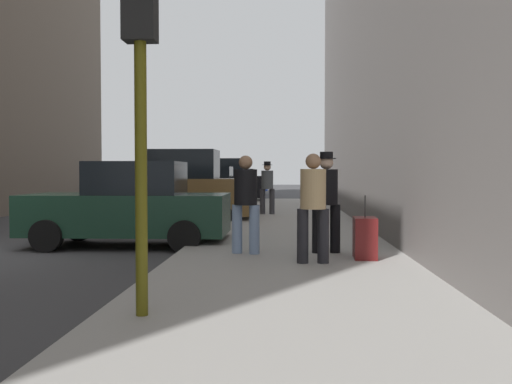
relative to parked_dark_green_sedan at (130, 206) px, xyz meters
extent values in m
cube|color=gray|center=(3.35, -1.45, -0.77)|extent=(4.00, 40.00, 0.15)
cube|color=#193828|center=(-0.05, 0.00, -0.16)|extent=(4.21, 1.87, 0.84)
cube|color=black|center=(0.15, 0.00, 0.59)|extent=(1.90, 1.58, 0.70)
cylinder|color=black|center=(-1.42, 0.91, -0.53)|extent=(0.64, 0.22, 0.64)
cylinder|color=black|center=(-1.41, -0.93, -0.53)|extent=(0.64, 0.22, 0.64)
cylinder|color=black|center=(1.31, 0.93, -0.53)|extent=(0.64, 0.22, 0.64)
cylinder|color=black|center=(1.32, -0.91, -0.53)|extent=(0.64, 0.22, 0.64)
cube|color=brown|center=(-0.05, 5.51, -0.03)|extent=(4.61, 1.86, 1.10)
cube|color=black|center=(0.15, 5.51, 0.95)|extent=(2.08, 1.57, 0.90)
cylinder|color=black|center=(-1.54, 6.43, -0.53)|extent=(0.64, 0.22, 0.64)
cylinder|color=black|center=(-1.55, 4.59, -0.53)|extent=(0.64, 0.22, 0.64)
cylinder|color=black|center=(1.45, 6.42, -0.53)|extent=(0.64, 0.22, 0.64)
cylinder|color=black|center=(1.44, 4.58, -0.53)|extent=(0.64, 0.22, 0.64)
cube|color=slate|center=(-0.05, 11.12, -0.16)|extent=(4.21, 1.86, 0.84)
cube|color=black|center=(0.15, 11.11, 0.59)|extent=(1.90, 1.57, 0.70)
cylinder|color=black|center=(-1.41, 12.04, -0.53)|extent=(0.64, 0.22, 0.64)
cylinder|color=black|center=(-1.42, 10.20, -0.53)|extent=(0.64, 0.22, 0.64)
cylinder|color=black|center=(1.32, 12.03, -0.53)|extent=(0.64, 0.22, 0.64)
cylinder|color=black|center=(1.31, 10.19, -0.53)|extent=(0.64, 0.22, 0.64)
cube|color=black|center=(-0.05, 16.92, -0.03)|extent=(4.66, 1.99, 1.10)
cube|color=black|center=(0.15, 16.92, 0.95)|extent=(2.12, 1.63, 0.90)
cylinder|color=black|center=(-1.57, 17.79, -0.53)|extent=(0.65, 0.24, 0.64)
cylinder|color=black|center=(-1.51, 15.95, -0.53)|extent=(0.65, 0.24, 0.64)
cylinder|color=black|center=(1.42, 17.89, -0.53)|extent=(0.65, 0.24, 0.64)
cylinder|color=black|center=(1.48, 16.05, -0.53)|extent=(0.65, 0.24, 0.64)
cube|color=#B7BABF|center=(-0.05, 22.58, -0.16)|extent=(4.22, 1.89, 0.84)
cube|color=black|center=(0.15, 22.58, 0.59)|extent=(1.91, 1.59, 0.70)
cylinder|color=black|center=(-1.42, 23.48, -0.53)|extent=(0.64, 0.23, 0.64)
cylinder|color=black|center=(-1.40, 21.64, -0.53)|extent=(0.64, 0.23, 0.64)
cylinder|color=black|center=(1.31, 23.51, -0.53)|extent=(0.64, 0.23, 0.64)
cylinder|color=black|center=(1.33, 21.67, -0.53)|extent=(0.64, 0.23, 0.64)
cube|color=navy|center=(-0.05, 27.72, -0.16)|extent=(4.25, 1.96, 0.84)
cube|color=black|center=(0.15, 27.71, 0.59)|extent=(1.93, 1.62, 0.70)
cylinder|color=black|center=(-1.38, 28.68, -0.53)|extent=(0.65, 0.24, 0.64)
cylinder|color=black|center=(-1.44, 26.84, -0.53)|extent=(0.65, 0.24, 0.64)
cylinder|color=black|center=(1.34, 28.60, -0.53)|extent=(0.65, 0.24, 0.64)
cylinder|color=black|center=(1.29, 26.76, -0.53)|extent=(0.65, 0.24, 0.64)
cylinder|color=red|center=(1.80, 5.73, -0.42)|extent=(0.22, 0.22, 0.55)
sphere|color=red|center=(1.80, 5.73, -0.09)|extent=(0.20, 0.20, 0.20)
cylinder|color=red|center=(1.64, 5.73, -0.40)|extent=(0.10, 0.09, 0.09)
cylinder|color=red|center=(1.96, 5.73, -0.40)|extent=(0.10, 0.09, 0.09)
cylinder|color=#514C0F|center=(1.85, -6.27, 1.10)|extent=(0.12, 0.12, 3.60)
sphere|color=green|center=(1.85, -6.14, 2.17)|extent=(0.14, 0.14, 0.14)
cylinder|color=black|center=(4.15, -1.77, -0.27)|extent=(0.20, 0.20, 0.85)
cylinder|color=black|center=(3.84, -1.80, -0.27)|extent=(0.20, 0.20, 0.85)
cylinder|color=black|center=(4.00, -1.78, 0.46)|extent=(0.44, 0.44, 0.62)
sphere|color=beige|center=(4.00, -1.78, 0.89)|extent=(0.24, 0.24, 0.24)
cylinder|color=black|center=(4.00, -1.78, 0.96)|extent=(0.34, 0.34, 0.02)
cylinder|color=black|center=(4.00, -1.78, 1.02)|extent=(0.23, 0.23, 0.11)
cylinder|color=#333338|center=(2.51, 7.41, -0.27)|extent=(0.19, 0.19, 0.85)
cylinder|color=#333338|center=(2.83, 7.40, -0.27)|extent=(0.19, 0.19, 0.85)
cylinder|color=#4C5156|center=(2.67, 7.41, 0.46)|extent=(0.41, 0.41, 0.62)
sphere|color=tan|center=(2.67, 7.41, 0.89)|extent=(0.24, 0.24, 0.24)
cylinder|color=black|center=(2.67, 7.41, 0.96)|extent=(0.34, 0.34, 0.02)
cylinder|color=black|center=(2.67, 7.41, 1.02)|extent=(0.23, 0.23, 0.11)
cylinder|color=#728CB2|center=(2.43, -1.90, -0.27)|extent=(0.22, 0.22, 0.85)
cylinder|color=#728CB2|center=(2.74, -1.99, -0.27)|extent=(0.22, 0.22, 0.85)
cylinder|color=black|center=(2.59, -1.95, 0.46)|extent=(0.49, 0.49, 0.62)
sphere|color=#997051|center=(2.59, -1.95, 0.89)|extent=(0.24, 0.24, 0.24)
cylinder|color=black|center=(3.87, -2.93, -0.27)|extent=(0.19, 0.19, 0.85)
cylinder|color=black|center=(3.55, -2.95, -0.27)|extent=(0.19, 0.19, 0.85)
cylinder|color=tan|center=(3.71, -2.94, 0.46)|extent=(0.42, 0.42, 0.62)
sphere|color=#997051|center=(3.71, -2.94, 0.89)|extent=(0.24, 0.24, 0.24)
cube|color=#591414|center=(4.59, -2.41, -0.36)|extent=(0.38, 0.57, 0.68)
cylinder|color=#333333|center=(4.59, -2.41, 0.16)|extent=(0.02, 0.02, 0.36)
camera|label=1|loc=(3.27, -11.82, 0.73)|focal=40.00mm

